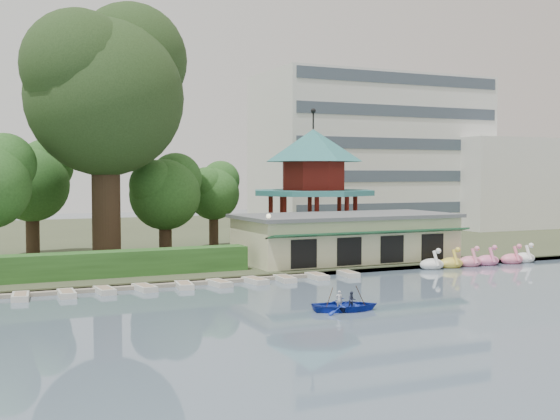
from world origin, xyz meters
TOP-DOWN VIEW (x-y plane):
  - ground_plane at (0.00, 0.00)m, footprint 220.00×220.00m
  - shore at (0.00, 52.00)m, footprint 220.00×70.00m
  - embankment at (0.00, 17.30)m, footprint 220.00×0.60m
  - dock at (-12.00, 17.20)m, footprint 34.00×1.60m
  - boathouse at (10.00, 21.97)m, footprint 18.60×9.39m
  - pavilion at (12.00, 32.00)m, footprint 12.40×12.40m
  - office_building at (32.67, 49.00)m, footprint 38.00×18.00m
  - hedge at (-15.00, 20.50)m, footprint 30.00×2.00m
  - lamp_post at (1.50, 19.00)m, footprint 0.36×0.36m
  - big_tree at (-8.83, 28.21)m, footprint 13.97×13.01m
  - small_trees at (-14.62, 31.18)m, footprint 39.04×16.61m
  - swan_boats at (19.92, 16.61)m, footprint 12.10×1.97m
  - moored_rowboats at (-10.14, 15.79)m, footprint 35.05×2.70m
  - rowboat_with_passengers at (-0.14, 4.42)m, footprint 6.03×4.96m

SIDE VIEW (x-z plane):
  - ground_plane at x=0.00m, z-range 0.00..0.00m
  - dock at x=-12.00m, z-range 0.00..0.24m
  - embankment at x=0.00m, z-range 0.00..0.30m
  - moored_rowboats at x=-10.14m, z-range 0.00..0.36m
  - shore at x=0.00m, z-range 0.00..0.40m
  - swan_boats at x=19.92m, z-range -0.56..1.35m
  - rowboat_with_passengers at x=-0.14m, z-range -0.46..1.55m
  - hedge at x=-15.00m, z-range 0.40..2.20m
  - boathouse at x=10.00m, z-range 0.42..4.32m
  - lamp_post at x=1.50m, z-range 1.20..5.48m
  - small_trees at x=-14.62m, z-range 1.34..11.80m
  - pavilion at x=12.00m, z-range 0.73..14.23m
  - office_building at x=32.67m, z-range -0.27..19.73m
  - big_tree at x=-8.83m, z-range 4.13..25.84m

